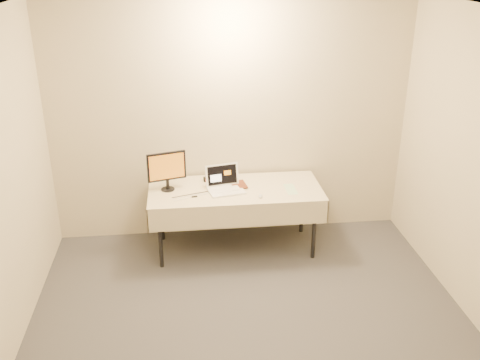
{
  "coord_description": "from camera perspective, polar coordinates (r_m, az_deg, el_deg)",
  "views": [
    {
      "loc": [
        -0.54,
        -3.17,
        3.12
      ],
      "look_at": [
        0.05,
        1.99,
        0.86
      ],
      "focal_mm": 40.0,
      "sensor_mm": 36.0,
      "label": 1
    }
  ],
  "objects": [
    {
      "name": "usb_dongle",
      "position": [
        5.59,
        -4.88,
        -1.78
      ],
      "size": [
        0.06,
        0.03,
        0.01
      ],
      "primitive_type": "cube",
      "rotation": [
        0.0,
        0.0,
        0.13
      ],
      "color": "black",
      "rests_on": "table"
    },
    {
      "name": "monitor",
      "position": [
        5.69,
        -7.83,
        1.26
      ],
      "size": [
        0.41,
        0.18,
        0.43
      ],
      "rotation": [
        0.0,
        0.0,
        0.27
      ],
      "color": "black",
      "rests_on": "table"
    },
    {
      "name": "alarm_clock",
      "position": [
        5.95,
        -3.36,
        0.12
      ],
      "size": [
        0.12,
        0.06,
        0.05
      ],
      "rotation": [
        0.0,
        0.0,
        0.15
      ],
      "color": "black",
      "rests_on": "table"
    },
    {
      "name": "paper_form",
      "position": [
        5.77,
        5.42,
        -0.97
      ],
      "size": [
        0.11,
        0.28,
        0.0
      ],
      "primitive_type": "cube",
      "rotation": [
        0.0,
        0.0,
        0.02
      ],
      "color": "#B2D9AD",
      "rests_on": "table"
    },
    {
      "name": "clicker",
      "position": [
        5.57,
        2.22,
        -1.72
      ],
      "size": [
        0.06,
        0.09,
        0.02
      ],
      "primitive_type": "ellipsoid",
      "rotation": [
        0.0,
        0.0,
        -0.19
      ],
      "color": "#BDBDC0",
      "rests_on": "table"
    },
    {
      "name": "laptop",
      "position": [
        5.72,
        -1.67,
        -0.46
      ],
      "size": [
        0.42,
        0.38,
        0.25
      ],
      "rotation": [
        0.0,
        0.0,
        0.21
      ],
      "color": "white",
      "rests_on": "table"
    },
    {
      "name": "back_wall",
      "position": [
        5.97,
        -0.99,
        6.25
      ],
      "size": [
        4.0,
        0.1,
        2.7
      ],
      "primitive_type": "cube",
      "color": "beige",
      "rests_on": "ground"
    },
    {
      "name": "table",
      "position": [
        5.79,
        -0.51,
        -1.48
      ],
      "size": [
        1.86,
        0.81,
        0.74
      ],
      "color": "black",
      "rests_on": "ground"
    },
    {
      "name": "book",
      "position": [
        5.77,
        -0.97,
        0.28
      ],
      "size": [
        0.16,
        0.04,
        0.22
      ],
      "primitive_type": "imported",
      "rotation": [
        0.0,
        0.0,
        0.14
      ],
      "color": "#933F1A",
      "rests_on": "table"
    }
  ]
}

